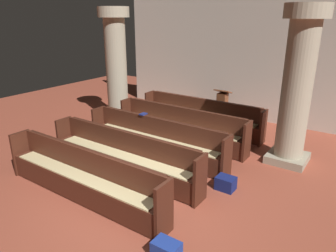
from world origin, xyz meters
TOP-DOWN VIEW (x-y plane):
  - ground_plane at (0.00, 0.00)m, footprint 19.20×19.20m
  - back_wall at (0.00, 6.08)m, footprint 10.00×0.16m
  - pew_row_0 at (-0.98, 4.10)m, footprint 3.77×0.47m
  - pew_row_1 at (-0.98, 2.99)m, footprint 3.77×0.46m
  - pew_row_2 at (-0.98, 1.88)m, footprint 3.77×0.46m
  - pew_row_3 at (-0.98, 0.77)m, footprint 3.77×0.46m
  - pew_row_4 at (-0.98, -0.35)m, footprint 3.77×0.46m
  - pillar_aisle_side at (1.71, 3.43)m, footprint 0.93×0.93m
  - pillar_far_side at (-3.63, 3.45)m, footprint 0.93×0.93m
  - lectern at (-0.79, 5.13)m, footprint 0.48×0.45m
  - hymn_book at (-1.48, 2.07)m, footprint 0.13×0.19m
  - kneeler_box_blue at (1.17, -0.73)m, footprint 0.38×0.27m
  - kneeler_box_navy at (1.06, 1.45)m, footprint 0.36×0.28m

SIDE VIEW (x-z plane):
  - ground_plane at x=0.00m, z-range 0.00..0.00m
  - kneeler_box_navy at x=1.06m, z-range 0.00..0.26m
  - kneeler_box_blue at x=1.17m, z-range 0.00..0.27m
  - lectern at x=-0.79m, z-range -0.09..0.99m
  - pew_row_0 at x=-0.98m, z-range 0.03..0.96m
  - pew_row_1 at x=-0.98m, z-range 0.03..0.96m
  - pew_row_2 at x=-0.98m, z-range 0.03..0.96m
  - pew_row_3 at x=-0.98m, z-range 0.03..0.96m
  - pew_row_4 at x=-0.98m, z-range 0.03..0.96m
  - hymn_book at x=-1.48m, z-range 0.93..0.96m
  - pillar_aisle_side at x=1.71m, z-range 0.07..3.54m
  - pillar_far_side at x=-3.63m, z-range 0.07..3.54m
  - back_wall at x=0.00m, z-range 0.00..4.50m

